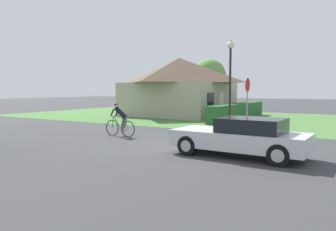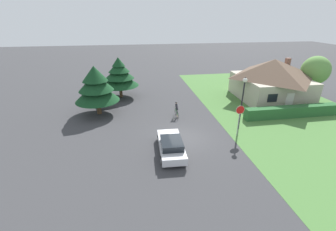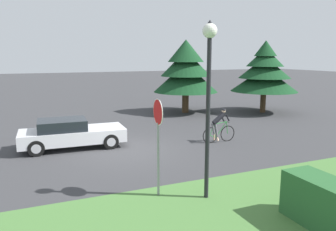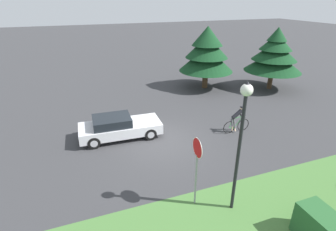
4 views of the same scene
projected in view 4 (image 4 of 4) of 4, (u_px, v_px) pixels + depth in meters
name	position (u px, v px, depth m)	size (l,w,h in m)	color
ground_plane	(162.00, 143.00, 14.21)	(140.00, 140.00, 0.00)	#38383A
sedan_left_lane	(119.00, 127.00, 14.57)	(1.97, 4.53, 1.30)	silver
cyclist	(237.00, 120.00, 15.13)	(0.44, 1.74, 1.61)	black
stop_sign	(197.00, 159.00, 9.28)	(0.75, 0.07, 2.84)	gray
street_lamp	(242.00, 124.00, 8.44)	(0.40, 0.40, 4.95)	black
conifer_tall_near	(207.00, 52.00, 21.75)	(4.54, 4.54, 5.15)	#4C3823
conifer_tall_far	(274.00, 55.00, 21.61)	(4.66, 4.66, 5.09)	#4C3823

